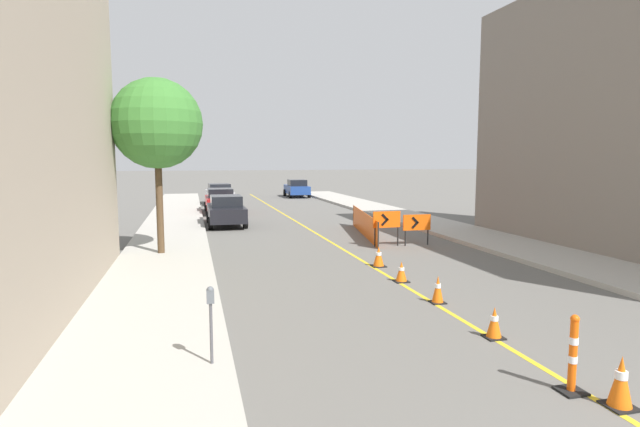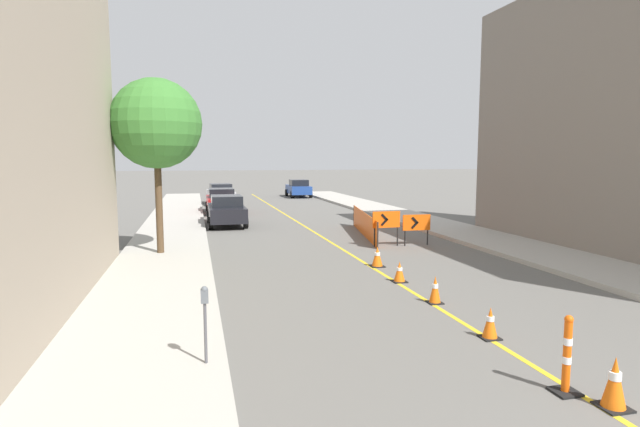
% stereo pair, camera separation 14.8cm
% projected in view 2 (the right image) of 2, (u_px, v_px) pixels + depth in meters
% --- Properties ---
extents(lane_stripe, '(0.12, 47.97, 0.01)m').
position_uv_depth(lane_stripe, '(303.00, 225.00, 26.11)').
color(lane_stripe, gold).
rests_on(lane_stripe, ground_plane).
extents(sidewalk_left, '(3.08, 47.97, 0.16)m').
position_uv_depth(sidewalk_left, '(173.00, 228.00, 24.51)').
color(sidewalk_left, '#ADA89E').
rests_on(sidewalk_left, ground_plane).
extents(sidewalk_right, '(3.08, 47.97, 0.16)m').
position_uv_depth(sidewalk_right, '(418.00, 220.00, 27.69)').
color(sidewalk_right, '#ADA89E').
rests_on(sidewalk_right, ground_plane).
extents(traffic_cone_second, '(0.40, 0.40, 0.75)m').
position_uv_depth(traffic_cone_second, '(615.00, 383.00, 6.95)').
color(traffic_cone_second, black).
rests_on(traffic_cone_second, ground_plane).
extents(traffic_cone_third, '(0.36, 0.36, 0.62)m').
position_uv_depth(traffic_cone_third, '(490.00, 323.00, 9.67)').
color(traffic_cone_third, black).
rests_on(traffic_cone_third, ground_plane).
extents(traffic_cone_fourth, '(0.35, 0.35, 0.67)m').
position_uv_depth(traffic_cone_fourth, '(435.00, 290.00, 12.03)').
color(traffic_cone_fourth, black).
rests_on(traffic_cone_fourth, ground_plane).
extents(traffic_cone_fifth, '(0.40, 0.40, 0.59)m').
position_uv_depth(traffic_cone_fifth, '(399.00, 272.00, 14.12)').
color(traffic_cone_fifth, black).
rests_on(traffic_cone_fifth, ground_plane).
extents(traffic_cone_farthest, '(0.44, 0.44, 0.66)m').
position_uv_depth(traffic_cone_farthest, '(377.00, 257.00, 16.13)').
color(traffic_cone_farthest, black).
rests_on(traffic_cone_farthest, ground_plane).
extents(delineator_post_front, '(0.38, 0.38, 1.20)m').
position_uv_depth(delineator_post_front, '(567.00, 360.00, 7.39)').
color(delineator_post_front, black).
rests_on(delineator_post_front, ground_plane).
extents(arrow_barricade_primary, '(1.15, 0.09, 1.40)m').
position_uv_depth(arrow_barricade_primary, '(386.00, 221.00, 19.81)').
color(arrow_barricade_primary, '#EF560C').
rests_on(arrow_barricade_primary, ground_plane).
extents(arrow_barricade_secondary, '(1.16, 0.12, 1.25)m').
position_uv_depth(arrow_barricade_secondary, '(417.00, 224.00, 20.02)').
color(arrow_barricade_secondary, '#EF560C').
rests_on(arrow_barricade_secondary, ground_plane).
extents(safety_mesh_fence, '(1.29, 6.85, 1.06)m').
position_uv_depth(safety_mesh_fence, '(364.00, 224.00, 22.64)').
color(safety_mesh_fence, '#EF560C').
rests_on(safety_mesh_fence, ground_plane).
extents(parked_car_curb_near, '(1.93, 4.31, 1.59)m').
position_uv_depth(parked_car_curb_near, '(227.00, 210.00, 25.96)').
color(parked_car_curb_near, black).
rests_on(parked_car_curb_near, ground_plane).
extents(parked_car_curb_mid, '(1.93, 4.30, 1.59)m').
position_uv_depth(parked_car_curb_mid, '(221.00, 201.00, 32.05)').
color(parked_car_curb_mid, maroon).
rests_on(parked_car_curb_mid, ground_plane).
extents(parked_car_curb_far, '(2.01, 4.38, 1.59)m').
position_uv_depth(parked_car_curb_far, '(221.00, 194.00, 38.16)').
color(parked_car_curb_far, '#B7B7BC').
rests_on(parked_car_curb_far, ground_plane).
extents(parked_car_opposite_side, '(1.97, 4.37, 1.59)m').
position_uv_depth(parked_car_opposite_side, '(298.00, 188.00, 45.46)').
color(parked_car_opposite_side, navy).
rests_on(parked_car_opposite_side, ground_plane).
extents(parking_meter_near_curb, '(0.12, 0.11, 1.28)m').
position_uv_depth(parking_meter_near_curb, '(205.00, 309.00, 8.04)').
color(parking_meter_near_curb, '#4C4C51').
rests_on(parking_meter_near_curb, sidewalk_left).
extents(street_tree_left_near, '(3.12, 3.12, 6.09)m').
position_uv_depth(street_tree_left_near, '(156.00, 124.00, 17.23)').
color(street_tree_left_near, '#4C3823').
rests_on(street_tree_left_near, sidewalk_left).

